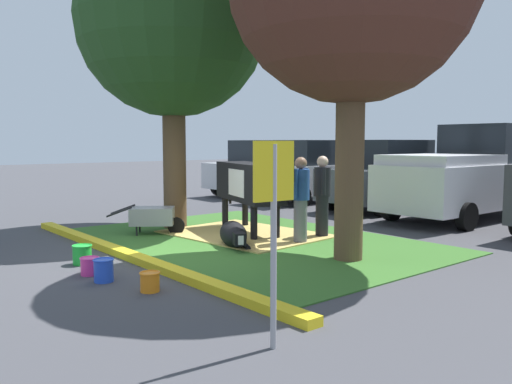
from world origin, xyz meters
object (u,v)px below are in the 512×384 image
shade_tree_left (172,22)px  bucket_blue (104,270)px  parking_sign (274,203)px  sedan_silver (265,168)px  person_visitor_near (301,197)px  bucket_green (82,254)px  bucket_orange (150,281)px  cow_holstein (251,183)px  pickup_truck_black (469,175)px  bucket_pink (90,266)px  person_handler (322,194)px  hatchback_white (314,172)px  sedan_red (389,176)px  wheelbarrow (153,217)px  calf_lying (234,234)px

shade_tree_left → bucket_blue: shade_tree_left is taller
parking_sign → sedan_silver: (-11.06, 9.39, -0.41)m
shade_tree_left → sedan_silver: shade_tree_left is taller
bucket_blue → person_visitor_near: bearing=93.0°
parking_sign → bucket_green: (-4.55, -0.08, -1.23)m
bucket_green → bucket_orange: (2.08, 0.09, -0.03)m
cow_holstein → bucket_blue: 4.41m
cow_holstein → pickup_truck_black: pickup_truck_black is taller
shade_tree_left → bucket_pink: shade_tree_left is taller
bucket_green → bucket_orange: bucket_green is taller
shade_tree_left → cow_holstein: (1.78, 0.79, -3.50)m
person_handler → hatchback_white: size_ratio=0.38×
bucket_green → bucket_pink: (0.73, -0.17, -0.03)m
bucket_pink → bucket_orange: 1.37m
sedan_silver → sedan_red: (5.44, 0.09, 0.00)m
bucket_blue → bucket_orange: size_ratio=1.17×
person_handler → bucket_green: 4.84m
shade_tree_left → bucket_orange: (4.24, -2.94, -4.47)m
wheelbarrow → bucket_blue: bearing=-39.3°
cow_holstein → hatchback_white: hatchback_white is taller
parking_sign → sedan_silver: 14.52m
bucket_blue → pickup_truck_black: pickup_truck_black is taller
calf_lying → shade_tree_left: bearing=173.2°
bucket_green → bucket_blue: 1.24m
person_visitor_near → sedan_red: (-2.10, 5.65, 0.08)m
person_visitor_near → hatchback_white: size_ratio=0.38×
bucket_blue → pickup_truck_black: bearing=89.3°
person_visitor_near → bucket_pink: 4.16m
bucket_orange → pickup_truck_black: (-0.73, 9.53, 0.98)m
shade_tree_left → hatchback_white: shade_tree_left is taller
person_handler → person_visitor_near: (0.19, -0.80, -0.00)m
bucket_pink → sedan_silver: sedan_silver is taller
sedan_red → wheelbarrow: bearing=-94.7°
shade_tree_left → sedan_silver: 8.57m
wheelbarrow → sedan_silver: bearing=123.7°
cow_holstein → person_visitor_near: 1.42m
bucket_orange → sedan_silver: size_ratio=0.06×
shade_tree_left → person_visitor_near: bearing=15.5°
shade_tree_left → wheelbarrow: size_ratio=4.61×
bucket_blue → sedan_red: size_ratio=0.07×
parking_sign → pickup_truck_black: size_ratio=0.36×
shade_tree_left → pickup_truck_black: shade_tree_left is taller
person_handler → person_visitor_near: bearing=-76.9°
calf_lying → person_visitor_near: (0.56, 1.19, 0.66)m
bucket_blue → hatchback_white: hatchback_white is taller
shade_tree_left → hatchback_white: bearing=105.5°
bucket_blue → bucket_pink: bearing=179.7°
person_handler → bucket_orange: size_ratio=6.05×
cow_holstein → pickup_truck_black: bearing=73.4°
shade_tree_left → wheelbarrow: 4.32m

